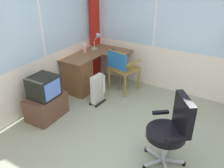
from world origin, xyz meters
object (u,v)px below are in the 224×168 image
at_px(office_chair, 173,127).
at_px(tv_on_stand, 46,100).
at_px(wooden_armchair, 121,65).
at_px(space_heater, 98,89).
at_px(tv_remote, 113,50).
at_px(spray_bottle, 85,48).
at_px(desk_lamp, 98,38).
at_px(desk, 80,73).

height_order(office_chair, tv_on_stand, office_chair).
bearing_deg(wooden_armchair, office_chair, -132.51).
bearing_deg(space_heater, tv_remote, 12.62).
distance_m(tv_remote, space_heater, 1.03).
distance_m(tv_remote, office_chair, 2.50).
distance_m(tv_on_stand, space_heater, 0.97).
distance_m(spray_bottle, space_heater, 0.98).
bearing_deg(wooden_armchair, tv_remote, 48.22).
relative_size(wooden_armchair, tv_on_stand, 1.17).
xyz_separation_m(spray_bottle, space_heater, (-0.50, -0.65, -0.55)).
relative_size(wooden_armchair, office_chair, 0.91).
bearing_deg(tv_remote, spray_bottle, 161.23).
bearing_deg(space_heater, spray_bottle, 52.46).
bearing_deg(desk_lamp, wooden_armchair, -111.01).
height_order(desk, office_chair, office_chair).
height_order(spray_bottle, office_chair, office_chair).
bearing_deg(office_chair, desk_lamp, 53.23).
height_order(tv_remote, wooden_armchair, wooden_armchair).
distance_m(desk_lamp, tv_remote, 0.41).
relative_size(tv_remote, tv_on_stand, 0.20).
xyz_separation_m(desk_lamp, tv_on_stand, (-1.70, -0.06, -0.62)).
height_order(tv_remote, office_chair, office_chair).
bearing_deg(tv_on_stand, office_chair, -88.45).
bearing_deg(tv_remote, office_chair, -103.12).
bearing_deg(desk, tv_on_stand, -176.62).
bearing_deg(office_chair, wooden_armchair, 47.49).
height_order(spray_bottle, wooden_armchair, spray_bottle).
distance_m(desk_lamp, wooden_armchair, 0.83).
bearing_deg(tv_on_stand, space_heater, -30.40).
bearing_deg(desk_lamp, tv_on_stand, -177.95).
bearing_deg(wooden_armchair, desk, 120.12).
bearing_deg(wooden_armchair, space_heater, 166.33).
relative_size(desk, wooden_armchair, 1.43).
relative_size(tv_remote, spray_bottle, 0.69).
xyz_separation_m(spray_bottle, tv_on_stand, (-1.34, -0.15, -0.50)).
height_order(spray_bottle, tv_on_stand, spray_bottle).
relative_size(desk, space_heater, 2.23).
height_order(desk, tv_remote, tv_remote).
bearing_deg(wooden_armchair, spray_bottle, 96.72).
height_order(wooden_armchair, space_heater, wooden_armchair).
bearing_deg(tv_remote, desk_lamp, 125.80).
relative_size(desk, tv_on_stand, 1.68).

